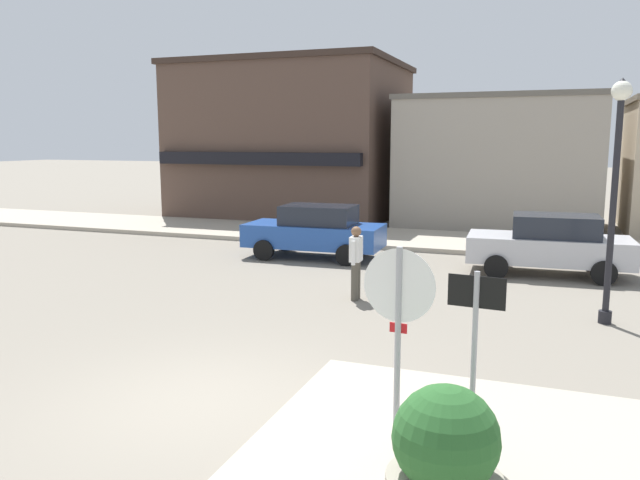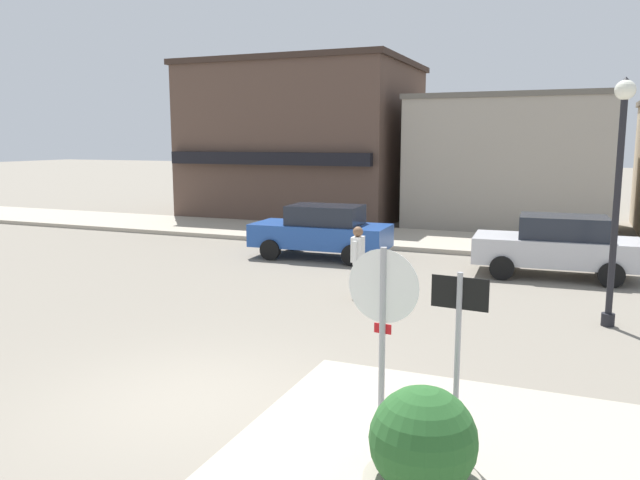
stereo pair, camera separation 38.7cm
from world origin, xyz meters
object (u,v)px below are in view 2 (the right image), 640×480
at_px(parked_car_second, 557,245).
at_px(stop_sign, 383,318).
at_px(pedestrian_crossing_near, 358,261).
at_px(one_way_sign, 458,344).
at_px(planter, 423,457).
at_px(lamp_post, 619,167).
at_px(parked_car_nearest, 322,231).

bearing_deg(parked_car_second, stop_sign, -98.40).
xyz_separation_m(stop_sign, pedestrian_crossing_near, (-2.39, 6.14, -0.65)).
height_order(one_way_sign, planter, one_way_sign).
relative_size(planter, parked_car_second, 0.30).
bearing_deg(pedestrian_crossing_near, parked_car_second, 46.68).
distance_m(one_way_sign, lamp_post, 6.59).
bearing_deg(pedestrian_crossing_near, planter, -66.68).
xyz_separation_m(one_way_sign, lamp_post, (1.74, 6.14, 1.63)).
distance_m(stop_sign, parked_car_second, 10.41).
xyz_separation_m(stop_sign, parked_car_second, (1.52, 10.28, -0.71)).
bearing_deg(lamp_post, planter, -104.49).
bearing_deg(planter, one_way_sign, 83.71).
distance_m(stop_sign, planter, 1.60).
xyz_separation_m(parked_car_second, pedestrian_crossing_near, (-3.91, -4.14, 0.06)).
distance_m(planter, parked_car_nearest, 12.78).
xyz_separation_m(lamp_post, parked_car_nearest, (-7.53, 4.28, -2.15)).
relative_size(one_way_sign, pedestrian_crossing_near, 1.30).
bearing_deg(parked_car_nearest, lamp_post, -29.62).
bearing_deg(lamp_post, pedestrian_crossing_near, 179.60).
height_order(stop_sign, planter, stop_sign).
relative_size(lamp_post, pedestrian_crossing_near, 2.82).
bearing_deg(parked_car_second, lamp_post, -75.87).
bearing_deg(parked_car_second, planter, -94.04).
height_order(lamp_post, parked_car_second, lamp_post).
distance_m(stop_sign, pedestrian_crossing_near, 6.62).
relative_size(one_way_sign, planter, 1.71).
xyz_separation_m(one_way_sign, pedestrian_crossing_near, (-3.22, 6.18, -0.46)).
relative_size(lamp_post, parked_car_nearest, 1.12).
bearing_deg(stop_sign, lamp_post, 67.15).
height_order(parked_car_second, pedestrian_crossing_near, pedestrian_crossing_near).
bearing_deg(one_way_sign, parked_car_second, 86.19).
bearing_deg(one_way_sign, parked_car_nearest, 119.04).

